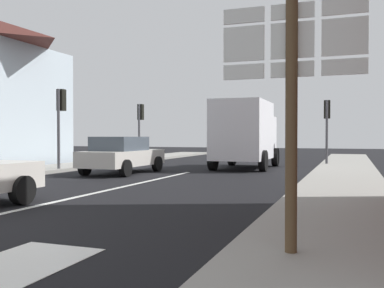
{
  "coord_description": "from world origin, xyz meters",
  "views": [
    {
      "loc": [
        6.31,
        -4.93,
        1.5
      ],
      "look_at": [
        1.19,
        9.18,
        1.22
      ],
      "focal_mm": 41.24,
      "sensor_mm": 36.0,
      "label": 1
    }
  ],
  "objects_px": {
    "route_sign_post": "(292,93)",
    "traffic_light_far_left": "(140,119)",
    "delivery_truck": "(245,133)",
    "traffic_light_far_right": "(327,117)",
    "traffic_light_near_left": "(61,111)",
    "sedan_far": "(122,154)"
  },
  "relations": [
    {
      "from": "sedan_far",
      "to": "delivery_truck",
      "type": "bearing_deg",
      "value": 47.14
    },
    {
      "from": "delivery_truck",
      "to": "traffic_light_near_left",
      "type": "distance_m",
      "value": 8.19
    },
    {
      "from": "route_sign_post",
      "to": "traffic_light_far_left",
      "type": "xyz_separation_m",
      "value": [
        -10.8,
        17.61,
        0.46
      ]
    },
    {
      "from": "route_sign_post",
      "to": "traffic_light_far_right",
      "type": "relative_size",
      "value": 0.98
    },
    {
      "from": "delivery_truck",
      "to": "route_sign_post",
      "type": "xyz_separation_m",
      "value": [
        3.94,
        -14.62,
        0.35
      ]
    },
    {
      "from": "delivery_truck",
      "to": "traffic_light_far_right",
      "type": "distance_m",
      "value": 4.56
    },
    {
      "from": "traffic_light_far_right",
      "to": "traffic_light_near_left",
      "type": "distance_m",
      "value": 12.62
    },
    {
      "from": "route_sign_post",
      "to": "traffic_light_near_left",
      "type": "height_order",
      "value": "traffic_light_near_left"
    },
    {
      "from": "route_sign_post",
      "to": "traffic_light_far_right",
      "type": "bearing_deg",
      "value": 91.6
    },
    {
      "from": "traffic_light_near_left",
      "to": "sedan_far",
      "type": "bearing_deg",
      "value": 1.65
    },
    {
      "from": "delivery_truck",
      "to": "sedan_far",
      "type": "bearing_deg",
      "value": -132.86
    },
    {
      "from": "traffic_light_near_left",
      "to": "delivery_truck",
      "type": "bearing_deg",
      "value": 32.65
    },
    {
      "from": "delivery_truck",
      "to": "traffic_light_near_left",
      "type": "xyz_separation_m",
      "value": [
        -6.86,
        -4.39,
        0.91
      ]
    },
    {
      "from": "traffic_light_far_left",
      "to": "sedan_far",
      "type": "bearing_deg",
      "value": -68.63
    },
    {
      "from": "traffic_light_far_left",
      "to": "traffic_light_near_left",
      "type": "bearing_deg",
      "value": -90.0
    },
    {
      "from": "traffic_light_far_left",
      "to": "traffic_light_near_left",
      "type": "relative_size",
      "value": 0.96
    },
    {
      "from": "delivery_truck",
      "to": "route_sign_post",
      "type": "distance_m",
      "value": 15.15
    },
    {
      "from": "sedan_far",
      "to": "traffic_light_near_left",
      "type": "height_order",
      "value": "traffic_light_near_left"
    },
    {
      "from": "delivery_truck",
      "to": "traffic_light_far_right",
      "type": "xyz_separation_m",
      "value": [
        3.46,
        2.87,
        0.76
      ]
    },
    {
      "from": "sedan_far",
      "to": "traffic_light_far_right",
      "type": "relative_size",
      "value": 1.29
    },
    {
      "from": "sedan_far",
      "to": "route_sign_post",
      "type": "height_order",
      "value": "route_sign_post"
    },
    {
      "from": "sedan_far",
      "to": "route_sign_post",
      "type": "xyz_separation_m",
      "value": [
        7.95,
        -10.31,
        1.24
      ]
    }
  ]
}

